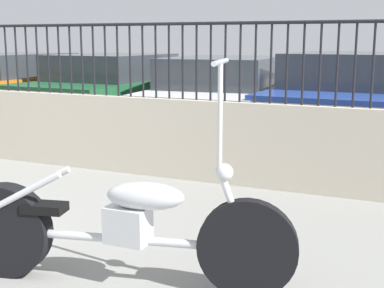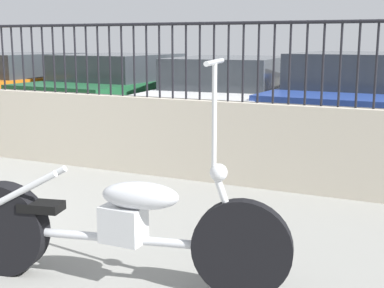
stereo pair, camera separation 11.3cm
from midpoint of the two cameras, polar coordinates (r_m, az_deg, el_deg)
low_wall at (r=7.04m, az=-12.68°, el=1.61°), size 9.33×0.18×0.92m
fence_railing at (r=6.95m, az=-13.04°, el=9.89°), size 9.33×0.04×0.86m
motorcycle_silver at (r=3.58m, az=-9.11°, el=-8.69°), size 2.30×0.74×1.48m
car_orange at (r=11.02m, az=-16.91°, el=5.89°), size 2.18×4.33×1.33m
car_green at (r=9.93m, az=-6.87°, el=5.76°), size 2.01×4.28×1.33m
car_white at (r=8.90m, az=4.62°, el=5.11°), size 2.18×4.63×1.31m
car_blue at (r=8.46m, az=17.34°, el=4.59°), size 1.93×4.38×1.40m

